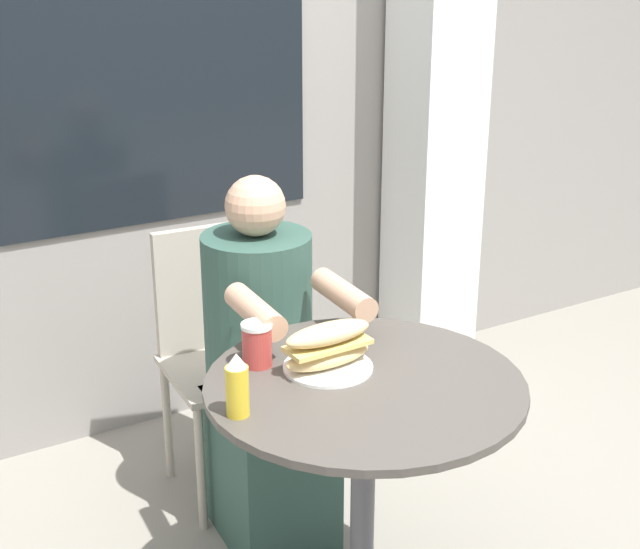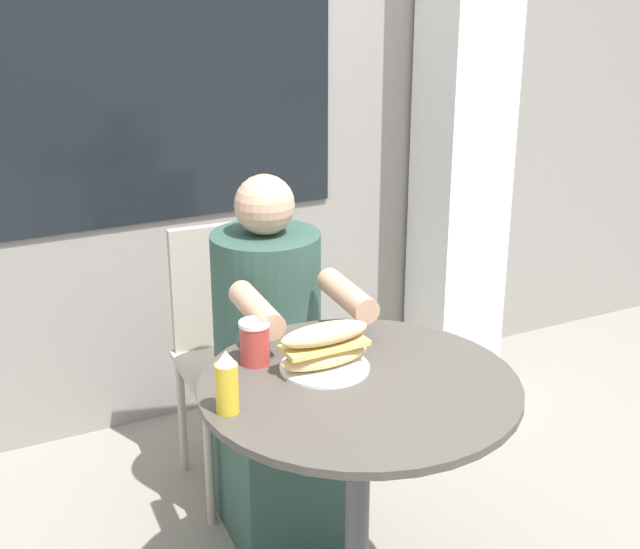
{
  "view_description": "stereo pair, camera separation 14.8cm",
  "coord_description": "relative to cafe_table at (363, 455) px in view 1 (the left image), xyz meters",
  "views": [
    {
      "loc": [
        -1.04,
        -1.54,
        1.72
      ],
      "look_at": [
        0.0,
        0.2,
        0.96
      ],
      "focal_mm": 50.0,
      "sensor_mm": 36.0,
      "label": 1
    },
    {
      "loc": [
        -0.91,
        -1.62,
        1.72
      ],
      "look_at": [
        0.0,
        0.2,
        0.96
      ],
      "focal_mm": 50.0,
      "sensor_mm": 36.0,
      "label": 2
    }
  ],
  "objects": [
    {
      "name": "storefront_wall",
      "position": [
        -0.0,
        1.42,
        0.84
      ],
      "size": [
        8.0,
        0.09,
        2.8
      ],
      "color": "gray",
      "rests_on": "ground_plane"
    },
    {
      "name": "lattice_pillar",
      "position": [
        1.13,
        1.21,
        0.64
      ],
      "size": [
        0.29,
        0.29,
        2.4
      ],
      "color": "silver",
      "rests_on": "ground_plane"
    },
    {
      "name": "cafe_table",
      "position": [
        0.0,
        0.0,
        0.0
      ],
      "size": [
        0.76,
        0.76,
        0.76
      ],
      "color": "#47423D",
      "rests_on": "ground_plane"
    },
    {
      "name": "diner_chair",
      "position": [
        0.02,
        0.9,
        -0.04
      ],
      "size": [
        0.41,
        0.41,
        0.87
      ],
      "rotation": [
        0.0,
        0.0,
        3.07
      ],
      "color": "#ADA393",
      "rests_on": "ground_plane"
    },
    {
      "name": "seated_diner",
      "position": [
        0.02,
        0.55,
        -0.07
      ],
      "size": [
        0.35,
        0.58,
        1.12
      ],
      "rotation": [
        0.0,
        0.0,
        3.07
      ],
      "color": "#2D4C42",
      "rests_on": "ground_plane"
    },
    {
      "name": "sandwich_on_plate",
      "position": [
        -0.04,
        0.1,
        0.25
      ],
      "size": [
        0.23,
        0.22,
        0.12
      ],
      "rotation": [
        0.0,
        0.0,
        0.02
      ],
      "color": "white",
      "rests_on": "cafe_table"
    },
    {
      "name": "drink_cup",
      "position": [
        -0.18,
        0.2,
        0.26
      ],
      "size": [
        0.08,
        0.08,
        0.11
      ],
      "color": "#B73D38",
      "rests_on": "cafe_table"
    },
    {
      "name": "condiment_bottle",
      "position": [
        -0.32,
        0.01,
        0.27
      ],
      "size": [
        0.05,
        0.05,
        0.15
      ],
      "color": "gold",
      "rests_on": "cafe_table"
    }
  ]
}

